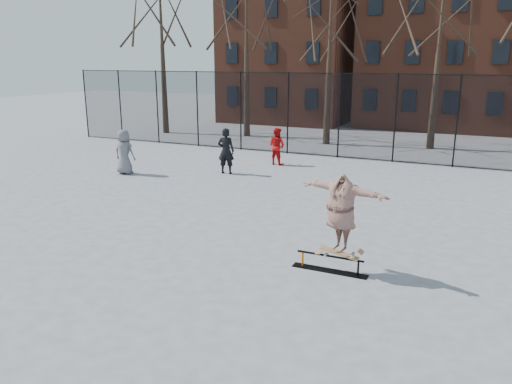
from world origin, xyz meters
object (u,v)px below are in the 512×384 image
at_px(skateboard, 339,254).
at_px(bystander_black, 226,151).
at_px(bystander_grey, 124,152).
at_px(bystander_red, 277,146).
at_px(skater, 341,215).
at_px(skate_rail, 330,265).

relative_size(skateboard, bystander_black, 0.50).
xyz_separation_m(skateboard, bystander_grey, (-10.73, 5.93, 0.48)).
bearing_deg(bystander_black, bystander_red, -126.78).
height_order(bystander_grey, bystander_black, bystander_black).
bearing_deg(bystander_grey, skater, 148.07).
relative_size(skater, bystander_red, 1.27).
relative_size(skater, bystander_black, 1.11).
bearing_deg(skate_rail, bystander_grey, 150.62).
xyz_separation_m(skateboard, bystander_red, (-5.82, 10.35, 0.39)).
relative_size(skateboard, bystander_red, 0.57).
relative_size(skateboard, bystander_grey, 0.51).
bearing_deg(skateboard, bystander_red, 119.32).
bearing_deg(bystander_black, skater, 119.63).
distance_m(bystander_grey, bystander_black, 4.16).
bearing_deg(skate_rail, bystander_red, 118.45).
height_order(skate_rail, skateboard, skateboard).
bearing_deg(skater, skateboard, -75.04).
xyz_separation_m(bystander_black, bystander_red, (1.18, 2.60, -0.12)).
height_order(skate_rail, bystander_black, bystander_black).
bearing_deg(bystander_red, skate_rail, 131.85).
bearing_deg(bystander_grey, skateboard, 148.07).
height_order(skate_rail, skater, skater).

